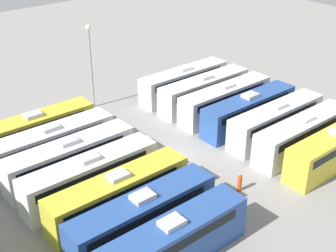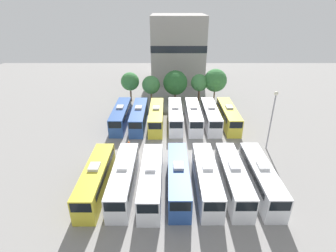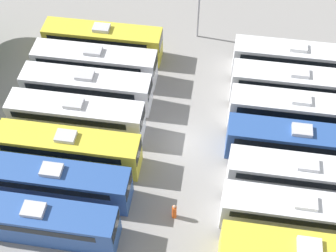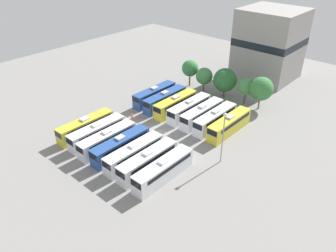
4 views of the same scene
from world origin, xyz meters
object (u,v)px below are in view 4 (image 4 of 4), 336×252
(worker_person, at_px, (132,117))
(depot_building, at_px, (269,44))
(bus_7, at_px, (155,94))
(bus_11, at_px, (202,113))
(bus_3, at_px, (121,146))
(tree_3, at_px, (246,87))
(tree_0, at_px, (190,68))
(tree_2, at_px, (225,80))
(tree_1, at_px, (204,76))
(bus_5, at_px, (148,161))
(light_pole, at_px, (224,131))
(bus_12, at_px, (215,119))
(bus_13, at_px, (229,124))
(bus_6, at_px, (163,170))
(bus_9, at_px, (176,104))
(tree_4, at_px, (261,89))
(bus_4, at_px, (134,153))
(bus_0, at_px, (86,126))
(bus_2, at_px, (108,139))
(bus_8, at_px, (165,99))
(bus_10, at_px, (189,108))
(bus_1, at_px, (97,132))

(worker_person, height_order, depot_building, depot_building)
(bus_7, height_order, bus_11, same)
(bus_3, height_order, tree_3, tree_3)
(tree_0, height_order, tree_2, tree_2)
(tree_1, height_order, tree_2, tree_2)
(bus_5, xyz_separation_m, worker_person, (-13.90, 9.21, -1.00))
(worker_person, bearing_deg, light_pole, 1.53)
(bus_12, bearing_deg, bus_13, 0.32)
(tree_2, bearing_deg, worker_person, -109.07)
(bus_6, relative_size, bus_9, 1.00)
(tree_4, bearing_deg, bus_3, -106.58)
(bus_4, relative_size, tree_1, 1.94)
(bus_0, xyz_separation_m, worker_person, (2.65, 9.39, -1.00))
(bus_4, distance_m, worker_person, 14.17)
(bus_2, bearing_deg, tree_1, 93.28)
(light_pole, xyz_separation_m, tree_4, (-4.80, 21.86, -1.45))
(bus_8, height_order, tree_0, tree_0)
(bus_9, height_order, tree_3, tree_3)
(bus_2, height_order, bus_5, same)
(bus_2, distance_m, bus_10, 19.43)
(bus_1, distance_m, light_pole, 23.44)
(bus_4, relative_size, worker_person, 6.90)
(bus_0, height_order, bus_4, same)
(bus_10, height_order, tree_0, tree_0)
(bus_13, bearing_deg, bus_7, 179.93)
(bus_7, distance_m, tree_0, 12.69)
(bus_3, distance_m, bus_6, 10.01)
(tree_1, bearing_deg, bus_0, -98.97)
(light_pole, relative_size, tree_0, 1.41)
(bus_4, relative_size, bus_12, 1.00)
(bus_0, height_order, light_pole, light_pole)
(bus_13, height_order, tree_1, tree_1)
(bus_0, height_order, bus_11, same)
(bus_3, xyz_separation_m, depot_building, (1.51, 49.42, 7.12))
(tree_0, bearing_deg, light_pole, -41.80)
(bus_2, bearing_deg, tree_0, 101.63)
(bus_6, distance_m, bus_8, 24.93)
(bus_1, relative_size, tree_2, 1.66)
(bus_11, bearing_deg, bus_1, -118.11)
(bus_0, relative_size, bus_12, 1.00)
(bus_10, distance_m, bus_11, 3.37)
(bus_13, xyz_separation_m, tree_3, (-4.13, 12.76, 2.45))
(bus_13, bearing_deg, tree_1, 141.53)
(bus_5, xyz_separation_m, light_pole, (7.60, 9.78, 4.43))
(bus_9, bearing_deg, bus_0, -109.33)
(bus_3, bearing_deg, bus_7, 117.99)
(bus_0, xyz_separation_m, bus_3, (9.93, 0.18, 0.00))
(bus_2, bearing_deg, bus_8, 100.06)
(bus_5, xyz_separation_m, tree_1, (-11.66, 30.77, 2.19))
(bus_6, relative_size, tree_4, 1.59)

